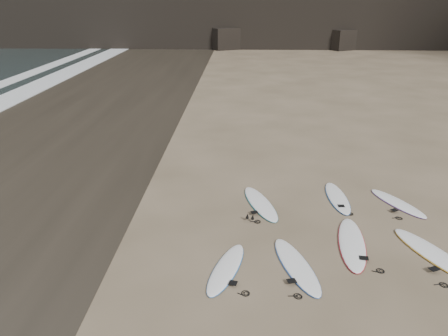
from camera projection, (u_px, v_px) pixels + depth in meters
The scene contains 9 objects.
ground at pixel (385, 252), 11.34m from camera, with size 240.00×240.00×0.00m, color #897559.
wet_sand at pixel (50, 133), 21.07m from camera, with size 12.00×200.00×0.01m, color #383026.
surfboard_0 at pixel (226, 268), 10.61m from camera, with size 0.55×2.29×0.08m, color white.
surfboard_1 at pixel (296, 265), 10.72m from camera, with size 0.61×2.56×0.09m, color white.
surfboard_2 at pixel (352, 243), 11.67m from camera, with size 0.67×2.79×0.10m, color white.
surfboard_3 at pixel (434, 254), 11.17m from camera, with size 0.67×2.79×0.10m, color white.
surfboard_5 at pixel (260, 203), 13.89m from camera, with size 0.62×2.59×0.09m, color white.
surfboard_6 at pixel (337, 197), 14.29m from camera, with size 0.59×2.44×0.09m, color white.
surfboard_7 at pixel (398, 203), 13.92m from camera, with size 0.55×2.30×0.08m, color white.
Camera 1 is at (-3.83, -9.87, 6.25)m, focal length 35.00 mm.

